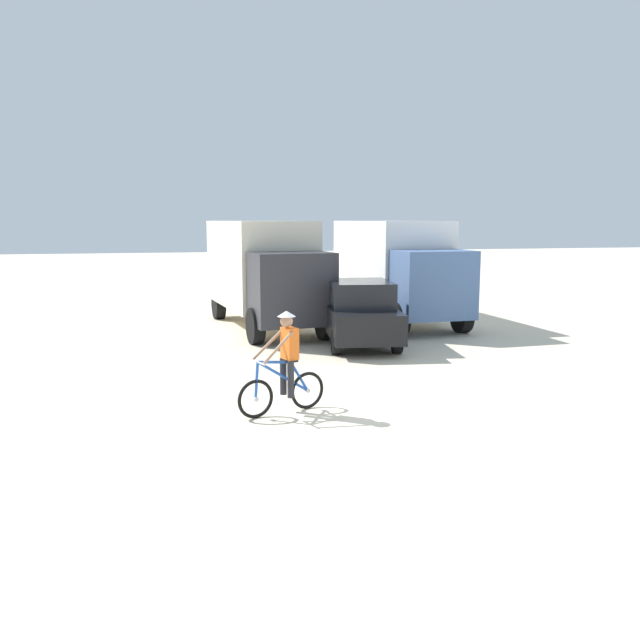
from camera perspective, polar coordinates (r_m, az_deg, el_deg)
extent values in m
plane|color=beige|center=(12.15, 6.51, -7.51)|extent=(120.00, 120.00, 0.00)
cube|color=beige|center=(21.34, -5.27, 4.93)|extent=(2.99, 5.44, 2.70)
cube|color=#2D2D33|center=(18.13, -2.46, 2.72)|extent=(2.36, 1.75, 2.00)
cube|color=black|center=(17.44, -1.76, 3.64)|extent=(2.02, 0.32, 0.80)
cylinder|color=black|center=(18.69, 0.44, -0.19)|extent=(0.43, 1.03, 1.00)
cylinder|color=black|center=(18.08, -5.62, -0.53)|extent=(0.43, 1.03, 1.00)
cylinder|color=black|center=(23.38, -3.88, 1.58)|extent=(0.43, 1.03, 1.00)
cylinder|color=black|center=(22.89, -8.79, 1.34)|extent=(0.43, 1.03, 1.00)
cube|color=white|center=(22.66, 6.08, 5.13)|extent=(2.63, 5.30, 2.70)
cube|color=#4C6B9E|center=(19.60, 9.81, 3.05)|extent=(2.27, 1.60, 2.00)
cube|color=black|center=(18.95, 10.76, 3.89)|extent=(2.03, 0.17, 0.80)
cylinder|color=black|center=(20.28, 12.21, 0.31)|extent=(0.36, 1.01, 1.00)
cylinder|color=black|center=(19.40, 6.89, 0.07)|extent=(0.36, 1.01, 1.00)
cylinder|color=black|center=(24.74, 6.73, 1.93)|extent=(0.36, 1.01, 1.00)
cylinder|color=black|center=(24.02, 2.24, 1.78)|extent=(0.36, 1.01, 1.00)
cube|color=black|center=(17.93, 3.39, 0.07)|extent=(2.33, 4.40, 0.76)
cube|color=black|center=(17.69, 3.49, 2.30)|extent=(1.88, 2.30, 0.68)
cylinder|color=black|center=(19.16, 0.47, -0.51)|extent=(0.31, 0.66, 0.64)
cylinder|color=black|center=(19.39, 5.06, -0.44)|extent=(0.31, 0.66, 0.64)
cylinder|color=black|center=(16.61, 1.41, -1.94)|extent=(0.31, 0.66, 0.64)
cylinder|color=black|center=(16.87, 6.68, -1.83)|extent=(0.31, 0.66, 0.64)
torus|color=black|center=(11.39, -5.61, -6.83)|extent=(0.66, 0.29, 0.68)
cylinder|color=silver|center=(11.39, -5.61, -6.83)|extent=(0.10, 0.10, 0.08)
torus|color=black|center=(11.89, -1.10, -6.12)|extent=(0.66, 0.29, 0.68)
cylinder|color=silver|center=(11.89, -1.10, -6.12)|extent=(0.10, 0.10, 0.08)
cylinder|color=blue|center=(11.56, -3.21, -4.93)|extent=(0.98, 0.39, 0.68)
cylinder|color=blue|center=(11.42, -3.97, -3.67)|extent=(0.64, 0.27, 0.13)
cylinder|color=blue|center=(11.73, -1.82, -4.92)|extent=(0.38, 0.18, 0.59)
cylinder|color=blue|center=(11.32, -5.52, -5.26)|extent=(0.11, 0.08, 0.64)
cylinder|color=silver|center=(11.26, -5.43, -3.66)|extent=(0.21, 0.50, 0.04)
cube|color=black|center=(11.58, -2.56, -3.53)|extent=(0.27, 0.19, 0.06)
cube|color=orange|center=(11.51, -2.65, -2.04)|extent=(0.30, 0.37, 0.56)
sphere|color=#A87A5B|center=(11.41, -2.92, -0.09)|extent=(0.22, 0.22, 0.22)
cone|color=silver|center=(11.39, -2.93, 0.56)|extent=(0.32, 0.32, 0.10)
cylinder|color=#26262B|center=(11.50, -2.56, -5.16)|extent=(0.12, 0.12, 0.66)
cylinder|color=#26262B|center=(11.71, -3.21, -4.90)|extent=(0.12, 0.12, 0.66)
cylinder|color=#A87A5B|center=(11.19, -3.67, -2.43)|extent=(0.60, 0.30, 0.53)
cylinder|color=#A87A5B|center=(11.50, -4.56, -2.14)|extent=(0.62, 0.22, 0.53)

